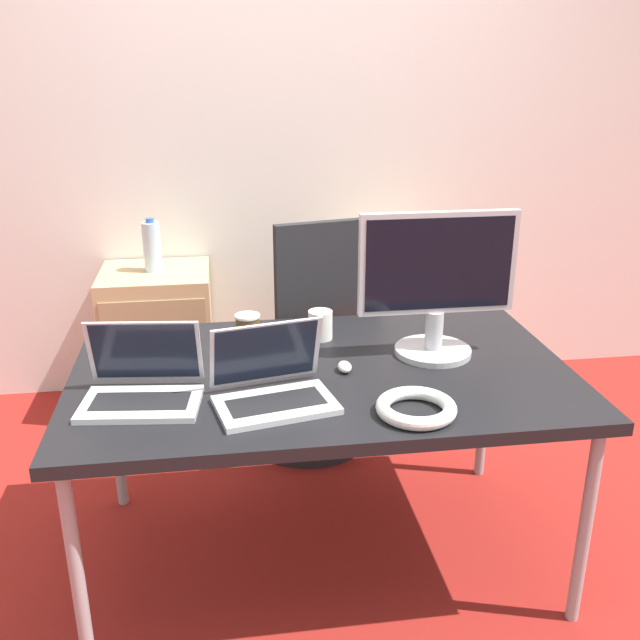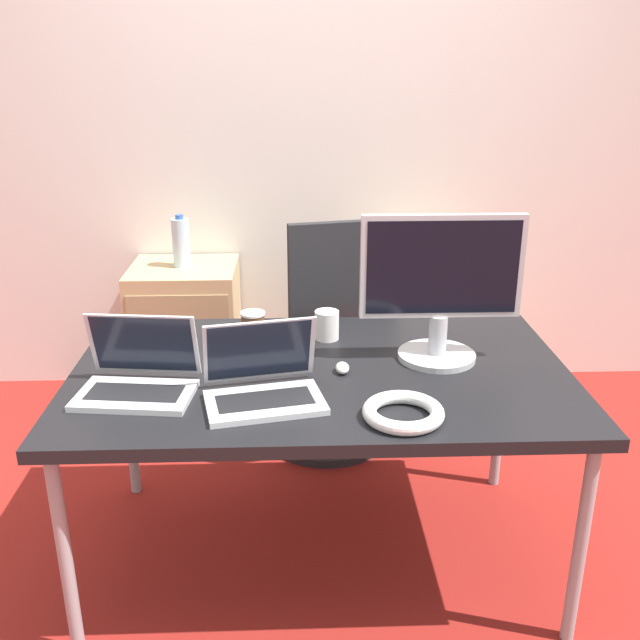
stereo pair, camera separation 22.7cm
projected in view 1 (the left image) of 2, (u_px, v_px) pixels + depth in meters
The scene contains 14 objects.
ground_plane at pixel (322, 553), 2.53m from camera, with size 14.00×14.00×0.00m, color maroon.
wall_back at pixel (277, 134), 3.48m from camera, with size 10.00×0.05×2.60m.
desk at pixel (322, 381), 2.30m from camera, with size 1.59×0.96×0.72m.
office_chair at pixel (313, 363), 3.11m from camera, with size 0.57×0.60×1.07m.
cabinet_left at pixel (160, 340), 3.48m from camera, with size 0.51×0.47×0.70m.
cabinet_right at pixel (389, 328), 3.63m from camera, with size 0.51×0.47×0.70m.
water_bottle at pixel (152, 247), 3.32m from camera, with size 0.08×0.08×0.25m.
laptop_left at pixel (273, 387), 2.05m from camera, with size 0.37×0.33×0.22m.
laptop_right at pixel (142, 386), 2.06m from camera, with size 0.36×0.30×0.22m.
monitor at pixel (437, 284), 2.31m from camera, with size 0.52×0.26×0.48m.
mouse at pixel (345, 367), 2.26m from camera, with size 0.04×0.07×0.03m.
coffee_cup_white at pixel (320, 325), 2.51m from camera, with size 0.09×0.09×0.10m.
coffee_cup_brown at pixel (248, 331), 2.43m from camera, with size 0.09×0.09×0.12m.
cable_coil at pixel (416, 408), 1.99m from camera, with size 0.23×0.23×0.04m.
Camera 1 is at (-0.31, -2.06, 1.66)m, focal length 40.00 mm.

